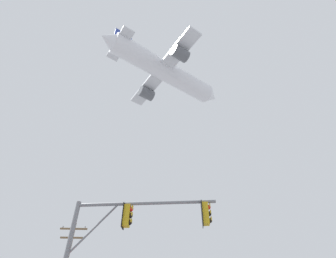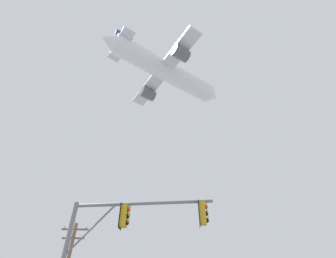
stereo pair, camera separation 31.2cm
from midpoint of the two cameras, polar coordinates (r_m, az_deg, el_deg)
signal_pole_near at (r=11.10m, az=-11.34°, el=-22.84°), size 6.05×0.99×6.18m
airplane at (r=43.66m, az=-0.97°, el=12.98°), size 21.18×16.36×6.32m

